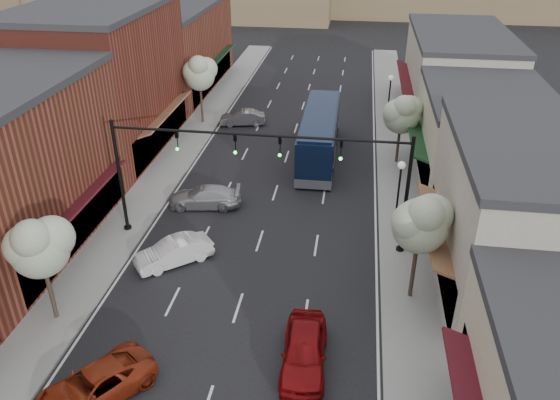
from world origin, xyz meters
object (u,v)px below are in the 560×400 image
at_px(tree_left_far, 200,72).
at_px(lamp_post_far, 390,92).
at_px(parked_car_a, 94,386).
at_px(parked_car_b, 174,252).
at_px(red_hatchback, 304,350).
at_px(parked_car_e, 243,118).
at_px(coach_bus, 319,134).
at_px(tree_right_near, 422,222).
at_px(tree_right_far, 402,113).
at_px(signal_mast_right, 363,176).
at_px(tree_left_near, 39,245).
at_px(lamp_post_near, 399,184).
at_px(parked_car_c, 205,197).
at_px(signal_mast_left, 158,163).

distance_m(tree_left_far, lamp_post_far, 16.26).
height_order(tree_left_far, parked_car_a, tree_left_far).
xyz_separation_m(lamp_post_far, parked_car_b, (-12.00, -22.78, -2.31)).
bearing_deg(tree_left_far, red_hatchback, -66.50).
bearing_deg(parked_car_b, parked_car_e, 142.02).
distance_m(coach_bus, parked_car_b, 16.52).
bearing_deg(coach_bus, lamp_post_far, 54.73).
bearing_deg(parked_car_a, red_hatchback, 57.34).
bearing_deg(tree_right_near, tree_right_far, 90.00).
bearing_deg(tree_right_near, signal_mast_right, 123.91).
distance_m(lamp_post_far, coach_bus, 9.45).
bearing_deg(coach_bus, tree_left_near, -118.16).
distance_m(tree_left_near, lamp_post_near, 19.25).
bearing_deg(red_hatchback, parked_car_c, 119.15).
xyz_separation_m(tree_right_near, parked_car_a, (-12.76, -8.12, -3.78)).
relative_size(signal_mast_right, coach_bus, 0.71).
distance_m(signal_mast_left, parked_car_b, 5.02).
bearing_deg(coach_bus, tree_left_far, 151.73).
bearing_deg(signal_mast_right, tree_right_near, -56.09).
height_order(tree_right_far, tree_left_far, tree_left_far).
bearing_deg(tree_right_far, lamp_post_near, -93.31).
bearing_deg(parked_car_a, tree_right_near, 69.30).
height_order(lamp_post_near, parked_car_b, lamp_post_near).
height_order(signal_mast_left, tree_right_far, signal_mast_left).
distance_m(tree_left_far, lamp_post_near, 22.33).
relative_size(signal_mast_right, lamp_post_far, 1.85).
relative_size(tree_right_near, tree_right_far, 1.10).
relative_size(parked_car_a, parked_car_c, 1.05).
relative_size(tree_right_far, lamp_post_near, 1.22).
xyz_separation_m(tree_right_far, tree_left_near, (-16.60, -20.00, 0.23)).
distance_m(tree_left_far, parked_car_a, 30.62).
xyz_separation_m(tree_left_near, parked_car_b, (4.05, 5.27, -3.53)).
xyz_separation_m(tree_right_near, lamp_post_far, (-0.55, 24.06, -1.45)).
bearing_deg(parked_car_c, lamp_post_far, 137.39).
bearing_deg(parked_car_c, signal_mast_right, 63.60).
bearing_deg(red_hatchback, lamp_post_far, 79.57).
bearing_deg(lamp_post_near, red_hatchback, -109.96).
height_order(tree_right_far, lamp_post_far, tree_right_far).
bearing_deg(lamp_post_near, lamp_post_far, 90.00).
relative_size(lamp_post_near, lamp_post_far, 1.00).
bearing_deg(tree_left_near, tree_right_far, 50.31).
xyz_separation_m(parked_car_a, parked_car_b, (0.22, 9.40, 0.02)).
xyz_separation_m(lamp_post_near, parked_car_c, (-12.02, 1.07, -2.34)).
height_order(coach_bus, red_hatchback, coach_bus).
bearing_deg(tree_left_far, tree_left_near, -90.00).
bearing_deg(lamp_post_near, coach_bus, 118.68).
distance_m(tree_right_near, parked_car_a, 15.59).
bearing_deg(red_hatchback, tree_left_near, 172.33).
relative_size(tree_right_far, parked_car_a, 1.12).
height_order(tree_right_near, lamp_post_near, tree_right_near).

